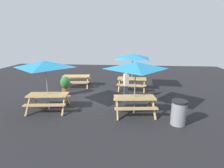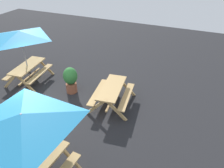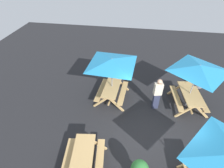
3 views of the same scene
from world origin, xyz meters
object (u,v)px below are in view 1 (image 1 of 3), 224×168
at_px(picnic_table_0, 77,79).
at_px(person_standing, 126,85).
at_px(picnic_table_2, 133,59).
at_px(potted_plant_0, 65,85).
at_px(picnic_table_1, 45,68).
at_px(picnic_table_3, 135,69).
at_px(trash_bin_gray, 179,113).

bearing_deg(picnic_table_0, person_standing, -43.76).
bearing_deg(picnic_table_2, potted_plant_0, -155.46).
bearing_deg(picnic_table_0, picnic_table_1, -99.27).
bearing_deg(picnic_table_0, picnic_table_3, -54.03).
bearing_deg(picnic_table_1, trash_bin_gray, -15.61).
xyz_separation_m(picnic_table_0, picnic_table_1, (-0.13, -4.04, 1.43)).
relative_size(picnic_table_0, person_standing, 1.17).
xyz_separation_m(picnic_table_1, picnic_table_2, (3.90, 3.66, 0.00)).
height_order(picnic_table_1, picnic_table_3, same).
height_order(picnic_table_0, picnic_table_3, picnic_table_3).
height_order(picnic_table_0, picnic_table_1, picnic_table_1).
xyz_separation_m(picnic_table_2, potted_plant_0, (-3.87, -1.47, -1.37)).
relative_size(picnic_table_1, picnic_table_3, 1.00).
bearing_deg(picnic_table_2, picnic_table_1, -133.06).
relative_size(potted_plant_0, person_standing, 0.67).
bearing_deg(picnic_table_0, trash_bin_gray, -49.30).
bearing_deg(trash_bin_gray, picnic_table_2, 110.81).
bearing_deg(trash_bin_gray, picnic_table_1, 171.02).
bearing_deg(picnic_table_1, picnic_table_3, -6.73).
xyz_separation_m(picnic_table_3, trash_bin_gray, (1.67, -0.88, -1.49)).
relative_size(picnic_table_2, potted_plant_0, 2.53).
bearing_deg(potted_plant_0, picnic_table_1, -90.72).
distance_m(picnic_table_3, person_standing, 1.93).
relative_size(picnic_table_2, trash_bin_gray, 2.88).
height_order(picnic_table_3, potted_plant_0, picnic_table_3).
bearing_deg(picnic_table_1, person_standing, 16.61).
bearing_deg(picnic_table_1, picnic_table_0, 81.48).
bearing_deg(potted_plant_0, person_standing, -10.69).
bearing_deg(potted_plant_0, picnic_table_2, 20.78).
relative_size(picnic_table_0, picnic_table_2, 0.69).
distance_m(picnic_table_0, picnic_table_3, 5.75).
bearing_deg(trash_bin_gray, person_standing, 130.69).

